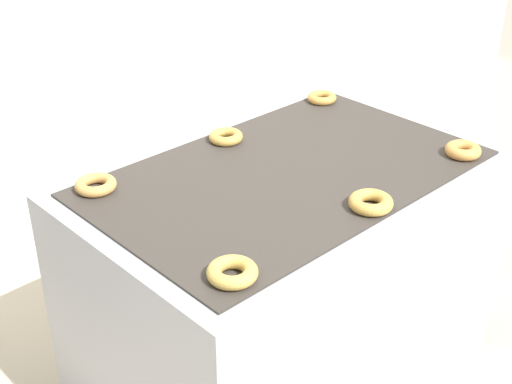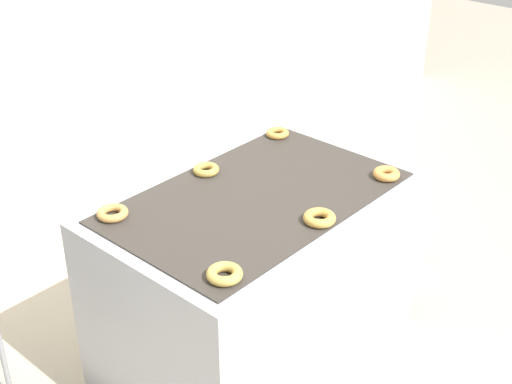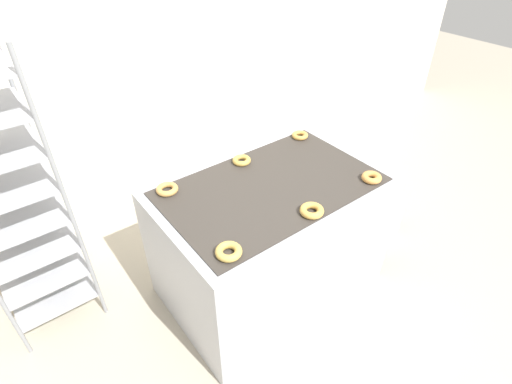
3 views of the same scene
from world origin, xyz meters
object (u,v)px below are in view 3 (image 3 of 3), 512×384
object	(u,v)px
donut_near_center	(312,211)
donut_far_center	(242,160)
donut_near_left	(229,252)
donut_far_right	(300,135)
donut_far_left	(167,189)
fryer_machine	(270,239)
baking_rack_cart	(11,203)
glaze_bin	(375,215)
donut_near_right	(372,177)

from	to	relation	value
donut_near_center	donut_far_center	size ratio (longest dim) A/B	1.11
donut_near_left	donut_far_right	xyz separation A→B (m)	(1.06, 0.65, -0.00)
donut_far_left	donut_far_center	bearing A→B (deg)	-0.97
donut_near_left	donut_far_center	size ratio (longest dim) A/B	1.10
fryer_machine	donut_far_right	world-z (taller)	donut_far_right
fryer_machine	donut_far_center	distance (m)	0.55
donut_near_center	donut_far_right	distance (m)	0.85
donut_far_center	donut_far_right	size ratio (longest dim) A/B	1.04
baking_rack_cart	donut_near_center	bearing A→B (deg)	-39.10
donut_near_center	donut_far_right	xyz separation A→B (m)	(0.52, 0.67, -0.00)
glaze_bin	donut_near_center	xyz separation A→B (m)	(-1.02, -0.24, 0.72)
fryer_machine	glaze_bin	distance (m)	1.07
glaze_bin	donut_near_center	world-z (taller)	donut_near_center
fryer_machine	donut_far_center	bearing A→B (deg)	88.46
donut_far_center	donut_far_right	bearing A→B (deg)	1.90
fryer_machine	glaze_bin	size ratio (longest dim) A/B	4.08
donut_far_right	donut_far_center	bearing A→B (deg)	-178.10
donut_near_right	glaze_bin	bearing A→B (deg)	24.49
donut_near_center	donut_far_left	xyz separation A→B (m)	(-0.53, 0.66, -0.00)
donut_far_center	donut_near_center	bearing A→B (deg)	-89.73
donut_near_center	donut_far_center	distance (m)	0.65
donut_far_right	donut_near_right	bearing A→B (deg)	-91.40
glaze_bin	donut_far_right	xyz separation A→B (m)	(-0.50, 0.43, 0.72)
glaze_bin	donut_near_right	world-z (taller)	donut_near_right
fryer_machine	donut_near_center	xyz separation A→B (m)	(0.01, -0.34, 0.46)
donut_far_left	donut_far_center	distance (m)	0.53
fryer_machine	donut_far_center	world-z (taller)	donut_far_center
donut_near_center	donut_near_right	world-z (taller)	donut_near_right
donut_near_center	donut_far_center	bearing A→B (deg)	90.27
donut_near_left	donut_far_center	xyz separation A→B (m)	(0.53, 0.63, -0.00)
donut_near_left	donut_near_right	world-z (taller)	donut_near_right
donut_near_right	donut_far_left	world-z (taller)	donut_near_right
fryer_machine	donut_near_left	bearing A→B (deg)	-148.84
donut_far_left	donut_far_right	bearing A→B (deg)	0.46
fryer_machine	baking_rack_cart	world-z (taller)	baking_rack_cart
donut_near_left	baking_rack_cart	bearing A→B (deg)	126.19
glaze_bin	donut_far_center	bearing A→B (deg)	158.20
donut_near_left	donut_far_center	bearing A→B (deg)	49.90
fryer_machine	donut_near_center	bearing A→B (deg)	-88.02
donut_near_center	donut_far_right	bearing A→B (deg)	51.84
baking_rack_cart	fryer_machine	bearing A→B (deg)	-29.14
glaze_bin	donut_far_left	world-z (taller)	donut_far_left
glaze_bin	donut_far_center	distance (m)	1.32
glaze_bin	donut_far_left	bearing A→B (deg)	164.94
donut_near_right	donut_far_right	xyz separation A→B (m)	(0.02, 0.66, -0.00)
donut_far_left	donut_near_left	bearing A→B (deg)	-90.13
donut_near_center	glaze_bin	bearing A→B (deg)	13.27
baking_rack_cart	donut_far_center	size ratio (longest dim) A/B	14.85
donut_far_left	donut_far_center	xyz separation A→B (m)	(0.53, -0.01, -0.00)
donut_far_left	donut_far_right	world-z (taller)	donut_far_left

